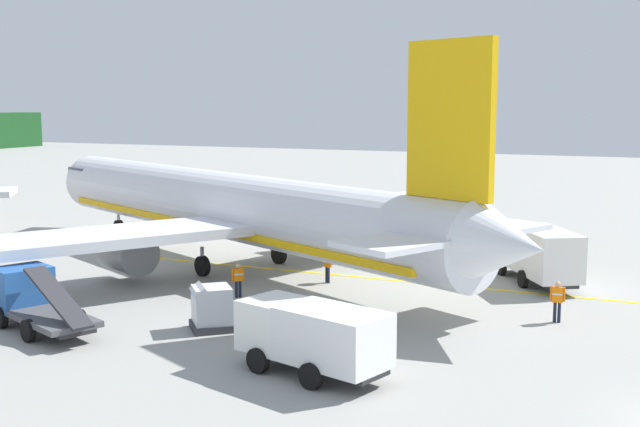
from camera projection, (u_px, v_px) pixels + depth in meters
name	position (u px, v px, depth m)	size (l,w,h in m)	color
airliner_foreground	(232.00, 208.00, 45.64)	(32.81, 38.86, 11.90)	silver
service_truck_fuel	(538.00, 253.00, 41.71)	(6.83, 5.37, 2.95)	yellow
service_truck_baggage	(312.00, 335.00, 27.78)	(3.72, 5.93, 2.46)	white
service_truck_catering	(33.00, 299.00, 33.77)	(4.32, 6.48, 2.60)	#2659A5
cargo_container_near	(211.00, 308.00, 33.38)	(2.41, 2.41, 1.94)	#333338
cargo_container_mid	(477.00, 242.00, 49.35)	(2.24, 2.24, 1.84)	#333338
cargo_container_far	(395.00, 245.00, 47.44)	(2.22, 2.22, 2.09)	#333338
crew_marshaller	(328.00, 264.00, 41.96)	(0.44, 0.54, 1.72)	#191E33
crew_loader_left	(238.00, 278.00, 38.81)	(0.49, 0.48, 1.66)	#191E33
crew_loader_right	(557.00, 298.00, 34.43)	(0.24, 0.63, 1.79)	#191E33
apron_guide_line	(307.00, 272.00, 44.68)	(0.30, 60.00, 0.01)	yellow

